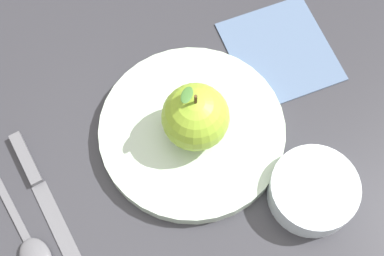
# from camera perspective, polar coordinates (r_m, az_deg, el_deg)

# --- Properties ---
(ground_plane) EXTENTS (2.40, 2.40, 0.00)m
(ground_plane) POSITION_cam_1_polar(r_m,az_deg,el_deg) (0.67, -3.79, -1.72)
(ground_plane) COLOR #2D2D33
(dinner_plate) EXTENTS (0.23, 0.23, 0.02)m
(dinner_plate) POSITION_cam_1_polar(r_m,az_deg,el_deg) (0.67, 0.00, -0.29)
(dinner_plate) COLOR #B2C6B2
(dinner_plate) RESTS_ON ground_plane
(apple) EXTENTS (0.08, 0.08, 0.09)m
(apple) POSITION_cam_1_polar(r_m,az_deg,el_deg) (0.62, 0.37, 1.15)
(apple) COLOR #8CB22D
(apple) RESTS_ON dinner_plate
(side_bowl) EXTENTS (0.10, 0.10, 0.04)m
(side_bowl) POSITION_cam_1_polar(r_m,az_deg,el_deg) (0.65, 12.61, -6.27)
(side_bowl) COLOR silver
(side_bowl) RESTS_ON ground_plane
(knife) EXTENTS (0.17, 0.15, 0.01)m
(knife) POSITION_cam_1_polar(r_m,az_deg,el_deg) (0.67, -15.35, -6.64)
(knife) COLOR #59595E
(knife) RESTS_ON ground_plane
(spoon) EXTENTS (0.14, 0.12, 0.01)m
(spoon) POSITION_cam_1_polar(r_m,az_deg,el_deg) (0.66, -16.61, -11.69)
(spoon) COLOR #59595E
(spoon) RESTS_ON ground_plane
(linen_napkin) EXTENTS (0.19, 0.19, 0.00)m
(linen_napkin) POSITION_cam_1_polar(r_m,az_deg,el_deg) (0.74, 9.20, 7.97)
(linen_napkin) COLOR slate
(linen_napkin) RESTS_ON ground_plane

